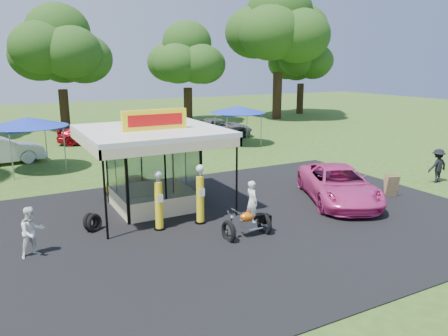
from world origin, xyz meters
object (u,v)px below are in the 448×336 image
Objects in this scene: motorcycle at (250,214)px; spectator_east_a at (438,166)px; spectator_west at (32,232)px; bg_car_d at (218,128)px; gas_pump_left at (159,202)px; pink_sedan at (339,184)px; a_frame_sign at (391,186)px; bg_car_c at (180,134)px; tent_east at (238,110)px; tent_west at (27,122)px; gas_pump_right at (200,196)px; gas_station_kiosk at (152,167)px; bg_car_b at (91,135)px; kiosk_car at (138,184)px.

motorcycle reaches higher than spectator_east_a.
bg_car_d is (15.61, 17.45, -0.04)m from spectator_west.
spectator_west is (-6.85, 1.82, -0.00)m from motorcycle.
gas_pump_left reaches higher than pink_sedan.
a_frame_sign is 0.23× the size of bg_car_c.
tent_east is (-3.67, 14.04, 1.73)m from spectator_east_a.
pink_sedan is (5.49, 1.58, -0.04)m from motorcycle.
gas_pump_left is 1.08× the size of motorcycle.
spectator_west is 0.38× the size of tent_west.
a_frame_sign is 14.98m from spectator_west.
tent_west is at bearing -30.46° from spectator_east_a.
gas_pump_right is 0.56× the size of tent_east.
gas_station_kiosk is 8.07m from pink_sedan.
bg_car_c is (5.89, -2.98, 0.04)m from bg_car_b.
a_frame_sign is 22.01m from bg_car_b.
bg_car_d reaches higher than bg_car_c.
tent_west reaches higher than pink_sedan.
gas_pump_right is at bearing -124.67° from tent_east.
gas_station_kiosk is 1.92× the size of kiosk_car.
gas_station_kiosk is 3.11× the size of spectator_east_a.
bg_car_d is (10.70, 12.50, 0.29)m from kiosk_car.
bg_car_d is at bearing -79.92° from bg_car_b.
gas_station_kiosk is 2.38× the size of gas_pump_left.
bg_car_c is at bearing 65.10° from gas_pump_left.
gas_pump_right is 0.53× the size of tent_west.
bg_car_d is at bearing -82.25° from bg_car_c.
motorcycle is 15.40m from tent_west.
bg_car_d is at bearing 27.87° from spectator_west.
gas_pump_left is 0.55× the size of tent_east.
gas_station_kiosk is at bearing -163.11° from bg_car_b.
tent_east is at bearing 46.81° from gas_station_kiosk.
gas_pump_right is 19.88m from bg_car_d.
gas_pump_right reaches higher than bg_car_c.
a_frame_sign is at bearing 11.85° from pink_sedan.
tent_west is (-13.94, 13.14, 2.23)m from a_frame_sign.
motorcycle is 17.92m from tent_east.
bg_car_b is 8.58m from tent_west.
tent_east is at bearing 107.92° from a_frame_sign.
motorcycle reaches higher than bg_car_c.
a_frame_sign is 0.25× the size of tent_east.
bg_car_b is at bearing 55.27° from tent_west.
spectator_east_a is (4.06, 0.67, 0.36)m from a_frame_sign.
bg_car_d is at bearing 107.37° from a_frame_sign.
spectator_west reaches higher than a_frame_sign.
gas_pump_left reaches higher than spectator_east_a.
tent_east reaches higher than gas_pump_left.
spectator_east_a is 14.61m from tent_east.
motorcycle is (1.00, -1.95, -0.29)m from gas_pump_right.
spectator_west is (-4.91, -2.74, -0.97)m from gas_station_kiosk.
gas_station_kiosk is 5.71m from spectator_west.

